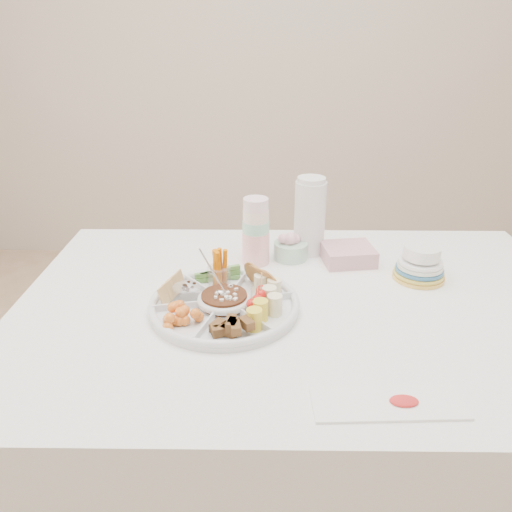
{
  "coord_description": "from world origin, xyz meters",
  "views": [
    {
      "loc": [
        -0.11,
        -1.15,
        1.43
      ],
      "look_at": [
        -0.12,
        0.06,
        0.87
      ],
      "focal_mm": 35.0,
      "sensor_mm": 36.0,
      "label": 1
    }
  ],
  "objects_px": {
    "party_tray": "(224,302)",
    "plate_stack": "(420,264)",
    "dining_table": "(297,412)",
    "thermos": "(310,215)"
  },
  "relations": [
    {
      "from": "dining_table",
      "to": "plate_stack",
      "type": "bearing_deg",
      "value": 22.03
    },
    {
      "from": "plate_stack",
      "to": "dining_table",
      "type": "bearing_deg",
      "value": -157.97
    },
    {
      "from": "dining_table",
      "to": "plate_stack",
      "type": "height_order",
      "value": "plate_stack"
    },
    {
      "from": "dining_table",
      "to": "thermos",
      "type": "distance_m",
      "value": 0.6
    },
    {
      "from": "party_tray",
      "to": "thermos",
      "type": "xyz_separation_m",
      "value": [
        0.25,
        0.37,
        0.1
      ]
    },
    {
      "from": "dining_table",
      "to": "plate_stack",
      "type": "xyz_separation_m",
      "value": [
        0.35,
        0.14,
        0.43
      ]
    },
    {
      "from": "party_tray",
      "to": "plate_stack",
      "type": "distance_m",
      "value": 0.58
    },
    {
      "from": "party_tray",
      "to": "plate_stack",
      "type": "xyz_separation_m",
      "value": [
        0.55,
        0.18,
        0.02
      ]
    },
    {
      "from": "party_tray",
      "to": "thermos",
      "type": "height_order",
      "value": "thermos"
    },
    {
      "from": "thermos",
      "to": "plate_stack",
      "type": "relative_size",
      "value": 1.72
    }
  ]
}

